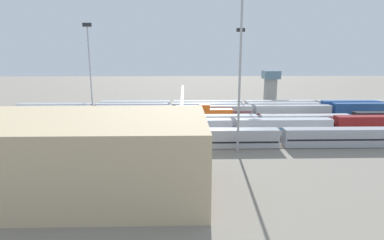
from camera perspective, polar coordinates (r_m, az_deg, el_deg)
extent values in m
plane|color=gray|center=(83.83, 4.38, -1.06)|extent=(400.00, 400.00, 0.00)
cube|color=#3D3833|center=(103.32, 3.29, 1.48)|extent=(140.00, 2.80, 0.12)
cube|color=#4C443D|center=(98.43, 3.52, 0.95)|extent=(140.00, 2.80, 0.12)
cube|color=#3D3833|center=(93.54, 3.78, 0.36)|extent=(140.00, 2.80, 0.12)
cube|color=#3D3833|center=(88.67, 4.06, -0.29)|extent=(140.00, 2.80, 0.12)
cube|color=#4C443D|center=(83.82, 4.38, -1.02)|extent=(140.00, 2.80, 0.12)
cube|color=#4C443D|center=(78.98, 4.74, -1.84)|extent=(140.00, 2.80, 0.12)
cube|color=#3D3833|center=(74.17, 5.15, -2.76)|extent=(140.00, 2.80, 0.12)
cube|color=#3D3833|center=(69.38, 5.61, -3.81)|extent=(140.00, 2.80, 0.12)
cube|color=#4C443D|center=(64.62, 6.14, -5.02)|extent=(140.00, 2.80, 0.12)
cube|color=maroon|center=(86.14, 30.53, -0.78)|extent=(18.00, 3.00, 4.40)
cube|color=silver|center=(76.99, 16.65, -1.17)|extent=(23.00, 3.00, 3.80)
cube|color=#1E6B9E|center=(77.05, 16.64, -1.37)|extent=(22.40, 3.06, 0.36)
cube|color=silver|center=(73.22, -1.67, -1.33)|extent=(23.00, 3.00, 3.80)
cube|color=#1E6B9E|center=(73.28, -1.67, -1.53)|extent=(22.40, 3.06, 0.36)
cube|color=silver|center=(77.24, -19.93, -1.35)|extent=(23.00, 3.00, 3.80)
cube|color=#1E6B9E|center=(77.21, -19.94, -1.24)|extent=(22.40, 3.06, 0.36)
cube|color=#D85914|center=(88.32, 4.26, 0.89)|extent=(10.00, 3.00, 3.60)
cube|color=#D85914|center=(87.63, 2.33, 2.49)|extent=(3.00, 2.70, 1.40)
cube|color=#A8AAB2|center=(71.20, 25.53, -2.91)|extent=(23.00, 3.00, 3.80)
cube|color=black|center=(71.24, 25.52, -3.06)|extent=(22.40, 3.06, 0.36)
cube|color=#A8AAB2|center=(64.02, 5.79, -3.35)|extent=(23.00, 3.00, 3.80)
cube|color=black|center=(64.18, 5.78, -3.84)|extent=(22.40, 3.06, 0.36)
cube|color=#A8AAB2|center=(65.58, -15.72, -3.38)|extent=(23.00, 3.00, 3.80)
cube|color=black|center=(65.70, -15.70, -3.78)|extent=(22.40, 3.06, 0.36)
cube|color=#285193|center=(107.66, 29.17, 1.62)|extent=(18.00, 3.00, 4.40)
cube|color=#B7BABF|center=(98.48, 18.21, 1.53)|extent=(23.00, 3.00, 3.80)
cube|color=maroon|center=(98.57, 18.19, 1.23)|extent=(22.40, 3.06, 0.36)
cube|color=#B7BABF|center=(93.21, 4.04, 1.54)|extent=(23.00, 3.00, 3.80)
cube|color=maroon|center=(93.18, 4.04, 1.63)|extent=(22.40, 3.06, 0.36)
cube|color=#B7BABF|center=(94.06, -10.80, 1.46)|extent=(23.00, 3.00, 3.80)
cube|color=maroon|center=(94.09, -10.80, 1.37)|extent=(22.40, 3.06, 0.36)
cube|color=#B7BABF|center=(100.90, -24.49, 1.29)|extent=(23.00, 3.00, 3.80)
cube|color=maroon|center=(100.91, -24.49, 1.25)|extent=(22.40, 3.06, 0.36)
cube|color=silver|center=(84.03, 20.32, -0.34)|extent=(23.00, 3.00, 3.80)
cube|color=silver|center=(78.39, 3.65, -0.45)|extent=(23.00, 3.00, 3.80)
cube|color=silver|center=(80.00, -13.89, -0.53)|extent=(23.00, 3.00, 3.80)
cube|color=silver|center=(88.46, -29.38, -0.56)|extent=(23.00, 3.00, 3.80)
cube|color=#285193|center=(111.30, 27.31, 2.10)|extent=(18.00, 3.00, 4.40)
cube|color=#B7BABF|center=(102.72, 16.61, 2.05)|extent=(23.00, 3.00, 3.80)
cube|color=#B7BABF|center=(98.00, 3.02, 2.07)|extent=(23.00, 3.00, 3.80)
cube|color=#B7BABF|center=(99.13, -11.08, 1.98)|extent=(23.00, 3.00, 3.80)
cube|color=#B7BABF|center=(105.93, -24.10, 1.79)|extent=(23.00, 3.00, 3.80)
cube|color=silver|center=(117.02, 27.36, 2.37)|extent=(23.00, 3.00, 3.80)
cube|color=#1E6B9E|center=(117.05, 27.35, 2.25)|extent=(22.40, 3.06, 0.36)
cube|color=silver|center=(107.51, 15.96, 2.51)|extent=(23.00, 3.00, 3.80)
cube|color=#1E6B9E|center=(107.60, 15.94, 2.22)|extent=(22.40, 3.06, 0.36)
cube|color=silver|center=(102.94, 2.98, 2.56)|extent=(23.00, 3.00, 3.80)
cube|color=#1E6B9E|center=(102.99, 2.98, 2.39)|extent=(22.40, 3.06, 0.36)
cube|color=silver|center=(103.94, -10.46, 2.46)|extent=(23.00, 3.00, 3.80)
cube|color=#1E6B9E|center=(104.02, -10.45, 2.20)|extent=(22.40, 3.06, 0.36)
cylinder|color=#9EA0A5|center=(108.36, -18.46, 8.78)|extent=(0.44, 0.44, 27.87)
cube|color=#262628|center=(108.67, -18.99, 16.44)|extent=(2.80, 0.70, 1.20)
cylinder|color=#9EA0A5|center=(59.23, 8.89, 8.07)|extent=(0.44, 0.44, 29.97)
cylinder|color=#9EA0A5|center=(106.92, 8.82, 8.83)|extent=(0.44, 0.44, 26.46)
cube|color=#262628|center=(107.08, 9.06, 16.24)|extent=(2.80, 0.70, 1.20)
cylinder|color=#4C4742|center=(104.41, -1.71, 3.80)|extent=(0.50, 0.50, 8.00)
cylinder|color=#4C4742|center=(61.00, -1.91, -2.15)|extent=(0.50, 0.50, 8.00)
cube|color=#4C4742|center=(81.92, -1.80, 4.64)|extent=(0.70, 45.00, 0.80)
cube|color=tan|center=(46.00, -20.69, -6.04)|extent=(36.16, 19.79, 10.55)
cube|color=gray|center=(122.19, 14.36, 5.11)|extent=(4.00, 4.00, 10.03)
cube|color=slate|center=(121.62, 14.52, 8.16)|extent=(6.00, 6.00, 3.00)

